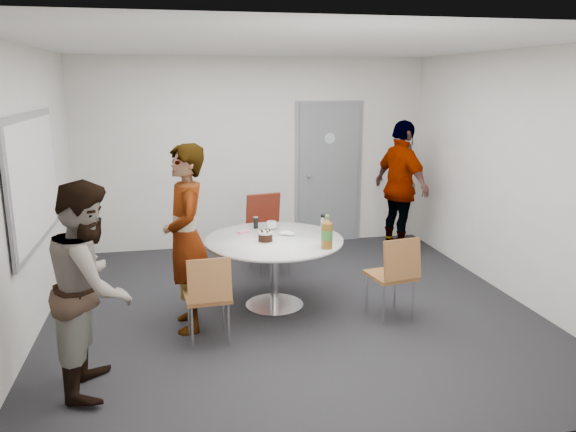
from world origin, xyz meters
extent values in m
plane|color=black|center=(0.00, 0.00, 0.00)|extent=(5.00, 5.00, 0.00)
plane|color=silver|center=(0.00, 0.00, 2.70)|extent=(5.00, 5.00, 0.00)
plane|color=silver|center=(0.00, 2.50, 1.35)|extent=(5.00, 0.00, 5.00)
plane|color=silver|center=(-2.50, 0.00, 1.35)|extent=(0.00, 5.00, 5.00)
plane|color=silver|center=(2.50, 0.00, 1.35)|extent=(0.00, 5.00, 5.00)
plane|color=silver|center=(0.00, -2.50, 1.35)|extent=(5.00, 0.00, 5.00)
cube|color=slate|center=(1.10, 2.47, 1.02)|extent=(0.90, 0.05, 2.05)
cube|color=gray|center=(1.10, 2.50, 1.02)|extent=(1.02, 0.04, 2.12)
cylinder|color=#B2BFC6|center=(1.10, 2.44, 1.55)|extent=(0.16, 0.01, 0.16)
cylinder|color=silver|center=(0.78, 2.41, 1.02)|extent=(0.04, 0.14, 0.04)
cube|color=gray|center=(-2.46, 0.20, 1.45)|extent=(0.03, 1.90, 1.25)
cube|color=white|center=(-2.44, 0.20, 1.45)|extent=(0.01, 1.78, 1.13)
cylinder|color=white|center=(-0.16, 0.11, 0.74)|extent=(1.45, 1.45, 0.03)
cylinder|color=silver|center=(-0.16, 0.11, 0.37)|extent=(0.09, 0.09, 0.70)
cylinder|color=silver|center=(-0.16, 0.11, 0.01)|extent=(0.62, 0.62, 0.02)
cylinder|color=white|center=(-0.26, 0.01, 0.76)|extent=(0.20, 0.20, 0.01)
cylinder|color=black|center=(-0.26, 0.01, 0.80)|extent=(0.15, 0.15, 0.08)
cylinder|color=white|center=(-0.26, 0.01, 0.85)|extent=(0.15, 0.15, 0.02)
cylinder|color=brown|center=(0.29, -0.34, 0.88)|extent=(0.11, 0.11, 0.26)
cylinder|color=#377E32|center=(0.29, -0.34, 0.89)|extent=(0.12, 0.12, 0.10)
cone|color=brown|center=(0.29, -0.34, 1.04)|extent=(0.11, 0.11, 0.05)
cylinder|color=#5EA44A|center=(0.29, -0.34, 1.08)|extent=(0.04, 0.04, 0.03)
imported|color=white|center=(-0.12, 0.50, 0.80)|extent=(0.16, 0.16, 0.09)
cylinder|color=black|center=(-0.28, 0.57, 0.82)|extent=(0.05, 0.05, 0.12)
cylinder|color=silver|center=(0.42, 0.25, 0.84)|extent=(0.06, 0.06, 0.17)
cylinder|color=black|center=(0.42, 0.25, 0.94)|extent=(0.07, 0.07, 0.03)
cube|color=pink|center=(-0.44, 0.40, 0.77)|extent=(0.14, 0.12, 0.02)
ellipsoid|color=white|center=(0.01, 0.22, 0.77)|extent=(0.18, 0.18, 0.04)
cube|color=brown|center=(-0.91, -0.57, 0.44)|extent=(0.43, 0.43, 0.03)
cube|color=brown|center=(-0.89, -0.77, 0.66)|extent=(0.39, 0.11, 0.39)
cylinder|color=silver|center=(-0.75, -0.40, 0.22)|extent=(0.02, 0.02, 0.44)
cylinder|color=silver|center=(-1.08, -0.42, 0.22)|extent=(0.02, 0.02, 0.44)
cylinder|color=silver|center=(-0.73, -0.73, 0.22)|extent=(0.02, 0.02, 0.44)
cylinder|color=silver|center=(-1.06, -0.75, 0.22)|extent=(0.02, 0.02, 0.44)
cube|color=brown|center=(0.95, -0.40, 0.45)|extent=(0.48, 0.48, 0.03)
cube|color=brown|center=(0.98, -0.60, 0.68)|extent=(0.41, 0.15, 0.40)
cylinder|color=silver|center=(1.09, -0.20, 0.22)|extent=(0.02, 0.02, 0.45)
cylinder|color=silver|center=(0.75, -0.26, 0.22)|extent=(0.02, 0.02, 0.45)
cylinder|color=silver|center=(1.14, -0.54, 0.22)|extent=(0.02, 0.02, 0.45)
cylinder|color=silver|center=(0.81, -0.59, 0.22)|extent=(0.02, 0.02, 0.45)
cube|color=#5E1F12|center=(-0.01, 1.22, 0.50)|extent=(0.55, 0.55, 0.04)
cube|color=#5E1F12|center=(-0.06, 1.44, 0.75)|extent=(0.45, 0.18, 0.44)
cylinder|color=silver|center=(-0.16, 1.00, 0.25)|extent=(0.02, 0.02, 0.50)
cylinder|color=silver|center=(0.21, 1.07, 0.25)|extent=(0.02, 0.02, 0.50)
cylinder|color=silver|center=(-0.23, 1.37, 0.25)|extent=(0.02, 0.02, 0.50)
cylinder|color=silver|center=(0.14, 1.44, 0.25)|extent=(0.02, 0.02, 0.50)
imported|color=#A5C6EA|center=(-1.07, -0.23, 0.90)|extent=(0.48, 0.69, 1.80)
imported|color=white|center=(-1.82, -1.18, 0.83)|extent=(0.66, 0.83, 1.66)
imported|color=black|center=(1.95, 1.76, 0.92)|extent=(0.72, 1.16, 1.85)
camera|label=1|loc=(-1.17, -5.45, 2.36)|focal=35.00mm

